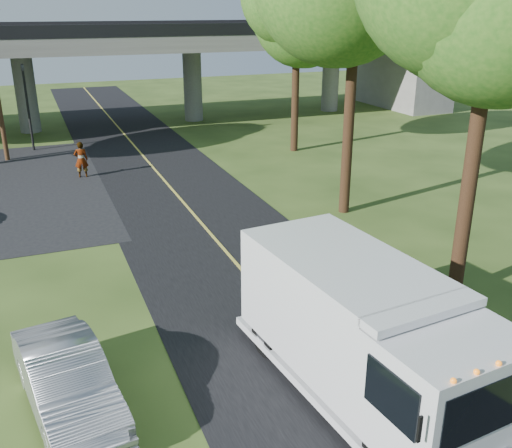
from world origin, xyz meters
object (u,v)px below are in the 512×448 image
tree_right_far (302,7)px  silver_sedan (67,381)px  traffic_signal (27,98)px  pedestrian (81,160)px  step_van (363,329)px

tree_right_far → silver_sedan: size_ratio=2.43×
tree_right_far → silver_sedan: 26.26m
traffic_signal → pedestrian: (2.20, -7.29, -2.26)m
pedestrian → silver_sedan: bearing=88.1°
step_van → silver_sedan: bearing=157.6°
pedestrian → traffic_signal: bearing=-68.5°
tree_right_far → pedestrian: 14.99m
traffic_signal → step_van: bearing=-77.5°
tree_right_far → traffic_signal: bearing=157.9°
traffic_signal → silver_sedan: traffic_signal is taller
tree_right_far → step_van: tree_right_far is taller
tree_right_far → step_van: size_ratio=1.44×
silver_sedan → tree_right_far: bearing=43.3°
traffic_signal → tree_right_far: 17.18m
step_van → tree_right_far: bearing=61.9°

